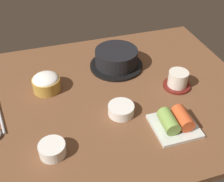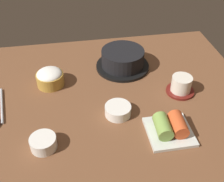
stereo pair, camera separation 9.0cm
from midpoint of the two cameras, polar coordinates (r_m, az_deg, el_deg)
The scene contains 7 objects.
dining_table at distance 93.85cm, azimuth -4.28°, elevation -1.49°, with size 100.00×76.00×2.00cm, color brown.
stone_pot at distance 104.63cm, azimuth -1.58°, elevation 6.53°, with size 19.93×19.93×7.22cm.
rice_bowl at distance 97.24cm, azimuth -15.90°, elevation 1.62°, with size 9.40×9.40×6.09cm.
tea_cup_with_saucer at distance 96.60cm, azimuth 10.70°, elevation 2.14°, with size 9.45×9.45×6.10cm.
banchan_cup_center at distance 85.34cm, azimuth -1.15°, elevation -3.89°, with size 8.06×8.06×3.23cm.
kimchi_plate at distance 82.00cm, azimuth 9.71°, elevation -6.39°, with size 12.76×12.76×5.31cm.
side_bowl_near at distance 77.38cm, azimuth -15.46°, elevation -11.50°, with size 7.21×7.21×3.52cm.
Camera 1 is at (-18.55, -68.81, 62.05)cm, focal length 44.78 mm.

